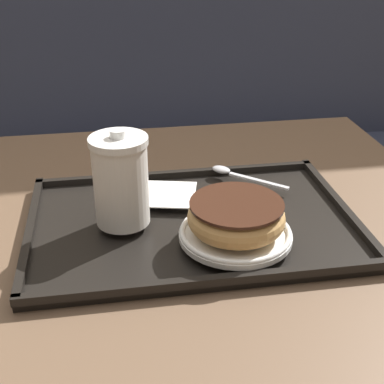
# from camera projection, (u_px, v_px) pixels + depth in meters

# --- Properties ---
(booth_bench) EXTENTS (1.55, 0.44, 1.00)m
(booth_bench) POSITION_uv_depth(u_px,v_px,m) (200.00, 191.00, 1.81)
(booth_bench) COLOR #33384C
(booth_bench) RESTS_ON ground_plane
(cafe_table) EXTENTS (0.94, 0.89, 0.71)m
(cafe_table) POSITION_uv_depth(u_px,v_px,m) (181.00, 313.00, 0.92)
(cafe_table) COLOR brown
(cafe_table) RESTS_ON ground_plane
(serving_tray) EXTENTS (0.50, 0.33, 0.02)m
(serving_tray) POSITION_uv_depth(u_px,v_px,m) (192.00, 224.00, 0.83)
(serving_tray) COLOR black
(serving_tray) RESTS_ON cafe_table
(napkin_paper) EXTENTS (0.13, 0.12, 0.00)m
(napkin_paper) POSITION_uv_depth(u_px,v_px,m) (162.00, 194.00, 0.88)
(napkin_paper) COLOR white
(napkin_paper) RESTS_ON serving_tray
(coffee_cup_front) EXTENTS (0.09, 0.09, 0.15)m
(coffee_cup_front) POSITION_uv_depth(u_px,v_px,m) (121.00, 180.00, 0.78)
(coffee_cup_front) COLOR white
(coffee_cup_front) RESTS_ON serving_tray
(plate_with_chocolate_donut) EXTENTS (0.16, 0.16, 0.01)m
(plate_with_chocolate_donut) POSITION_uv_depth(u_px,v_px,m) (235.00, 233.00, 0.76)
(plate_with_chocolate_donut) COLOR white
(plate_with_chocolate_donut) RESTS_ON serving_tray
(donut_chocolate_glazed) EXTENTS (0.14, 0.14, 0.04)m
(donut_chocolate_glazed) POSITION_uv_depth(u_px,v_px,m) (236.00, 216.00, 0.75)
(donut_chocolate_glazed) COLOR tan
(donut_chocolate_glazed) RESTS_ON plate_with_chocolate_donut
(spoon) EXTENTS (0.12, 0.11, 0.01)m
(spoon) POSITION_uv_depth(u_px,v_px,m) (232.00, 173.00, 0.95)
(spoon) COLOR silver
(spoon) RESTS_ON serving_tray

